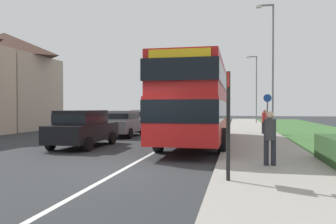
{
  "coord_description": "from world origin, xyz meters",
  "views": [
    {
      "loc": [
        3.19,
        -8.75,
        1.79
      ],
      "look_at": [
        0.56,
        3.87,
        1.6
      ],
      "focal_mm": 35.33,
      "sensor_mm": 36.0,
      "label": 1
    }
  ],
  "objects_px": {
    "double_decker_bus": "(199,100)",
    "pedestrian_walking_away": "(265,120)",
    "parked_car_grey": "(122,122)",
    "bus_stop_sign": "(228,118)",
    "cycle_route_sign": "(267,114)",
    "pedestrian_at_stop": "(270,136)",
    "street_lamp_far": "(255,85)",
    "parked_car_black": "(83,127)",
    "parked_car_blue": "(163,116)",
    "street_lamp_mid": "(271,61)",
    "parked_car_silver": "(145,119)"
  },
  "relations": [
    {
      "from": "parked_car_grey",
      "to": "parked_car_silver",
      "type": "bearing_deg",
      "value": 89.74
    },
    {
      "from": "parked_car_black",
      "to": "parked_car_blue",
      "type": "distance_m",
      "value": 16.24
    },
    {
      "from": "parked_car_black",
      "to": "parked_car_grey",
      "type": "relative_size",
      "value": 1.06
    },
    {
      "from": "street_lamp_far",
      "to": "parked_car_silver",
      "type": "bearing_deg",
      "value": -125.47
    },
    {
      "from": "parked_car_black",
      "to": "parked_car_blue",
      "type": "xyz_separation_m",
      "value": [
        0.04,
        16.24,
        0.05
      ]
    },
    {
      "from": "parked_car_blue",
      "to": "bus_stop_sign",
      "type": "bearing_deg",
      "value": -73.73
    },
    {
      "from": "double_decker_bus",
      "to": "street_lamp_far",
      "type": "bearing_deg",
      "value": 79.77
    },
    {
      "from": "parked_car_black",
      "to": "pedestrian_at_stop",
      "type": "relative_size",
      "value": 2.55
    },
    {
      "from": "double_decker_bus",
      "to": "bus_stop_sign",
      "type": "height_order",
      "value": "double_decker_bus"
    },
    {
      "from": "pedestrian_at_stop",
      "to": "pedestrian_walking_away",
      "type": "height_order",
      "value": "same"
    },
    {
      "from": "pedestrian_at_stop",
      "to": "cycle_route_sign",
      "type": "height_order",
      "value": "cycle_route_sign"
    },
    {
      "from": "double_decker_bus",
      "to": "parked_car_blue",
      "type": "distance_m",
      "value": 14.94
    },
    {
      "from": "parked_car_black",
      "to": "pedestrian_at_stop",
      "type": "height_order",
      "value": "pedestrian_at_stop"
    },
    {
      "from": "pedestrian_at_stop",
      "to": "street_lamp_mid",
      "type": "height_order",
      "value": "street_lamp_mid"
    },
    {
      "from": "parked_car_black",
      "to": "pedestrian_at_stop",
      "type": "distance_m",
      "value": 8.54
    },
    {
      "from": "pedestrian_at_stop",
      "to": "street_lamp_far",
      "type": "bearing_deg",
      "value": 87.8
    },
    {
      "from": "pedestrian_at_stop",
      "to": "cycle_route_sign",
      "type": "bearing_deg",
      "value": 85.42
    },
    {
      "from": "parked_car_grey",
      "to": "bus_stop_sign",
      "type": "distance_m",
      "value": 13.3
    },
    {
      "from": "double_decker_bus",
      "to": "cycle_route_sign",
      "type": "height_order",
      "value": "double_decker_bus"
    },
    {
      "from": "cycle_route_sign",
      "to": "street_lamp_far",
      "type": "bearing_deg",
      "value": 89.1
    },
    {
      "from": "parked_car_grey",
      "to": "pedestrian_walking_away",
      "type": "relative_size",
      "value": 2.41
    },
    {
      "from": "parked_car_black",
      "to": "parked_car_blue",
      "type": "bearing_deg",
      "value": 89.85
    },
    {
      "from": "street_lamp_mid",
      "to": "pedestrian_walking_away",
      "type": "bearing_deg",
      "value": -119.27
    },
    {
      "from": "bus_stop_sign",
      "to": "street_lamp_mid",
      "type": "relative_size",
      "value": 0.31
    },
    {
      "from": "parked_car_silver",
      "to": "cycle_route_sign",
      "type": "distance_m",
      "value": 9.88
    },
    {
      "from": "bus_stop_sign",
      "to": "cycle_route_sign",
      "type": "bearing_deg",
      "value": 80.85
    },
    {
      "from": "bus_stop_sign",
      "to": "pedestrian_walking_away",
      "type": "bearing_deg",
      "value": 82.19
    },
    {
      "from": "double_decker_bus",
      "to": "street_lamp_far",
      "type": "relative_size",
      "value": 1.52
    },
    {
      "from": "parked_car_grey",
      "to": "double_decker_bus",
      "type": "bearing_deg",
      "value": -33.4
    },
    {
      "from": "pedestrian_at_stop",
      "to": "street_lamp_mid",
      "type": "bearing_deg",
      "value": 84.23
    },
    {
      "from": "parked_car_blue",
      "to": "bus_stop_sign",
      "type": "distance_m",
      "value": 23.18
    },
    {
      "from": "pedestrian_walking_away",
      "to": "street_lamp_mid",
      "type": "height_order",
      "value": "street_lamp_mid"
    },
    {
      "from": "double_decker_bus",
      "to": "parked_car_black",
      "type": "height_order",
      "value": "double_decker_bus"
    },
    {
      "from": "parked_car_black",
      "to": "street_lamp_far",
      "type": "distance_m",
      "value": 24.76
    },
    {
      "from": "double_decker_bus",
      "to": "pedestrian_walking_away",
      "type": "relative_size",
      "value": 6.61
    },
    {
      "from": "pedestrian_walking_away",
      "to": "street_lamp_far",
      "type": "height_order",
      "value": "street_lamp_far"
    },
    {
      "from": "parked_car_black",
      "to": "double_decker_bus",
      "type": "bearing_deg",
      "value": 23.71
    },
    {
      "from": "cycle_route_sign",
      "to": "street_lamp_far",
      "type": "height_order",
      "value": "street_lamp_far"
    },
    {
      "from": "parked_car_black",
      "to": "pedestrian_at_stop",
      "type": "bearing_deg",
      "value": -26.38
    },
    {
      "from": "double_decker_bus",
      "to": "parked_car_silver",
      "type": "relative_size",
      "value": 2.57
    },
    {
      "from": "pedestrian_walking_away",
      "to": "bus_stop_sign",
      "type": "bearing_deg",
      "value": -97.81
    },
    {
      "from": "street_lamp_far",
      "to": "parked_car_black",
      "type": "bearing_deg",
      "value": -110.71
    },
    {
      "from": "cycle_route_sign",
      "to": "parked_car_grey",
      "type": "bearing_deg",
      "value": -179.09
    },
    {
      "from": "parked_car_black",
      "to": "cycle_route_sign",
      "type": "bearing_deg",
      "value": 33.8
    },
    {
      "from": "parked_car_silver",
      "to": "pedestrian_at_stop",
      "type": "relative_size",
      "value": 2.57
    },
    {
      "from": "parked_car_black",
      "to": "bus_stop_sign",
      "type": "height_order",
      "value": "bus_stop_sign"
    },
    {
      "from": "bus_stop_sign",
      "to": "pedestrian_at_stop",
      "type": "bearing_deg",
      "value": 63.14
    },
    {
      "from": "double_decker_bus",
      "to": "bus_stop_sign",
      "type": "bearing_deg",
      "value": -78.87
    },
    {
      "from": "bus_stop_sign",
      "to": "street_lamp_mid",
      "type": "bearing_deg",
      "value": 80.8
    },
    {
      "from": "parked_car_grey",
      "to": "parked_car_silver",
      "type": "relative_size",
      "value": 0.94
    }
  ]
}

